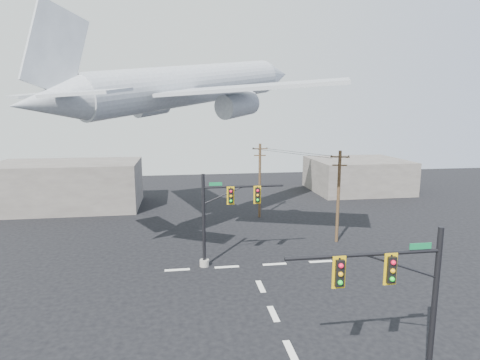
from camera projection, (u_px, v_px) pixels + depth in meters
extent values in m
plane|color=black|center=(291.00, 351.00, 21.30)|extent=(120.00, 120.00, 0.00)
cube|color=silver|center=(291.00, 351.00, 21.30)|extent=(0.40, 2.00, 0.01)
cube|color=silver|center=(273.00, 314.00, 25.19)|extent=(0.40, 2.00, 0.01)
cube|color=silver|center=(261.00, 286.00, 29.08)|extent=(0.40, 2.00, 0.01)
cube|color=silver|center=(177.00, 270.00, 32.09)|extent=(2.00, 0.40, 0.01)
cube|color=silver|center=(227.00, 267.00, 32.68)|extent=(2.00, 0.40, 0.01)
cube|color=silver|center=(275.00, 264.00, 33.28)|extent=(2.00, 0.40, 0.01)
cube|color=silver|center=(321.00, 261.00, 33.87)|extent=(2.00, 0.40, 0.01)
cylinder|color=black|center=(434.00, 306.00, 18.34)|extent=(0.26, 0.26, 7.56)
cylinder|color=black|center=(364.00, 255.00, 17.34)|extent=(7.10, 0.17, 0.17)
cylinder|color=black|center=(401.00, 266.00, 17.72)|extent=(3.78, 0.09, 0.09)
cube|color=black|center=(391.00, 269.00, 17.48)|extent=(0.37, 0.32, 1.19)
cube|color=#CDA10C|center=(390.00, 269.00, 17.50)|extent=(0.59, 0.04, 1.46)
sphere|color=red|center=(393.00, 263.00, 17.24)|extent=(0.22, 0.22, 0.22)
sphere|color=orange|center=(393.00, 271.00, 17.30)|extent=(0.22, 0.22, 0.22)
sphere|color=#0DD021|center=(392.00, 279.00, 17.37)|extent=(0.22, 0.22, 0.22)
cube|color=black|center=(339.00, 273.00, 17.13)|extent=(0.37, 0.32, 1.19)
cube|color=#CDA10C|center=(339.00, 272.00, 17.15)|extent=(0.59, 0.04, 1.46)
sphere|color=red|center=(341.00, 266.00, 16.89)|extent=(0.22, 0.22, 0.22)
sphere|color=orange|center=(341.00, 274.00, 16.95)|extent=(0.22, 0.22, 0.22)
sphere|color=#0DD021|center=(340.00, 283.00, 17.02)|extent=(0.22, 0.22, 0.22)
cube|color=#0E6335|center=(420.00, 246.00, 17.62)|extent=(1.03, 0.04, 0.28)
cylinder|color=gray|center=(204.00, 263.00, 32.84)|extent=(0.77, 0.77, 0.55)
cylinder|color=black|center=(204.00, 221.00, 32.23)|extent=(0.26, 0.26, 7.67)
cylinder|color=black|center=(244.00, 186.00, 32.23)|extent=(6.52, 0.18, 0.18)
cylinder|color=black|center=(224.00, 195.00, 32.11)|extent=(3.51, 0.09, 0.09)
cube|color=black|center=(231.00, 196.00, 32.03)|extent=(0.37, 0.33, 1.20)
cube|color=#CDA10C|center=(231.00, 196.00, 32.05)|extent=(0.60, 0.04, 1.48)
sphere|color=red|center=(231.00, 191.00, 31.78)|extent=(0.22, 0.22, 0.22)
sphere|color=orange|center=(231.00, 196.00, 31.85)|extent=(0.22, 0.22, 0.22)
sphere|color=#0DD021|center=(231.00, 201.00, 31.92)|extent=(0.22, 0.22, 0.22)
cube|color=black|center=(257.00, 195.00, 32.35)|extent=(0.37, 0.33, 1.20)
cube|color=#CDA10C|center=(257.00, 195.00, 32.37)|extent=(0.60, 0.04, 1.48)
sphere|color=red|center=(258.00, 191.00, 32.10)|extent=(0.22, 0.22, 0.22)
sphere|color=orange|center=(258.00, 195.00, 32.17)|extent=(0.22, 0.22, 0.22)
sphere|color=#0DD021|center=(258.00, 200.00, 32.24)|extent=(0.22, 0.22, 0.22)
cube|color=#0E6335|center=(216.00, 184.00, 31.78)|extent=(1.04, 0.04, 0.28)
cylinder|color=#4D3921|center=(338.00, 197.00, 38.23)|extent=(0.30, 0.30, 8.88)
cube|color=#4D3921|center=(340.00, 157.00, 37.56)|extent=(1.74, 0.59, 0.12)
cube|color=#4D3921|center=(340.00, 165.00, 37.70)|extent=(1.36, 0.48, 0.12)
cylinder|color=black|center=(331.00, 156.00, 37.64)|extent=(0.10, 0.10, 0.12)
cylinder|color=black|center=(340.00, 156.00, 37.55)|extent=(0.10, 0.10, 0.12)
cylinder|color=black|center=(349.00, 156.00, 37.45)|extent=(0.10, 0.10, 0.12)
cylinder|color=#4D3921|center=(260.00, 181.00, 47.15)|extent=(0.30, 0.30, 8.78)
cube|color=#4D3921|center=(260.00, 149.00, 46.50)|extent=(1.78, 0.35, 0.12)
cube|color=#4D3921|center=(260.00, 156.00, 46.63)|extent=(1.38, 0.30, 0.12)
cylinder|color=black|center=(253.00, 148.00, 46.46)|extent=(0.10, 0.10, 0.12)
cylinder|color=black|center=(260.00, 148.00, 46.48)|extent=(0.10, 0.10, 0.12)
cylinder|color=black|center=(267.00, 148.00, 46.50)|extent=(0.10, 0.10, 0.12)
cylinder|color=black|center=(288.00, 153.00, 41.92)|extent=(5.65, 10.02, 0.03)
cylinder|color=black|center=(303.00, 153.00, 42.15)|extent=(5.65, 10.02, 0.03)
cylinder|color=#B8BEC5|center=(193.00, 85.00, 37.87)|extent=(19.56, 18.66, 6.55)
cone|color=#B8BEC5|center=(275.00, 75.00, 48.39)|extent=(6.56, 6.47, 4.28)
cone|color=#B8BEC5|center=(48.00, 102.00, 27.35)|extent=(6.27, 6.17, 3.92)
cube|color=#B8BEC5|center=(126.00, 93.00, 41.76)|extent=(9.53, 15.75, 0.93)
cube|color=#B8BEC5|center=(253.00, 87.00, 31.77)|extent=(15.74, 10.32, 0.93)
cylinder|color=#B8BEC5|center=(151.00, 106.00, 41.37)|extent=(4.25, 4.17, 2.51)
cylinder|color=#B8BEC5|center=(237.00, 105.00, 34.39)|extent=(4.25, 4.17, 2.51)
cube|color=#B8BEC5|center=(56.00, 49.00, 27.38)|extent=(4.02, 3.79, 6.57)
cube|color=#B8BEC5|center=(31.00, 95.00, 29.93)|extent=(4.93, 6.24, 0.52)
cube|color=#B8BEC5|center=(85.00, 93.00, 25.47)|extent=(6.20, 5.17, 0.52)
cube|color=slate|center=(68.00, 185.00, 51.90)|extent=(18.00, 10.00, 6.00)
cube|color=slate|center=(357.00, 175.00, 63.06)|extent=(14.00, 12.00, 5.00)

